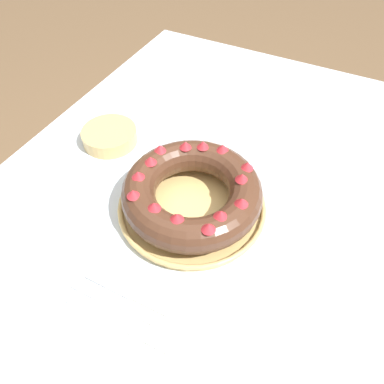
{
  "coord_description": "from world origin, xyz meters",
  "views": [
    {
      "loc": [
        -0.51,
        -0.24,
        1.4
      ],
      "look_at": [
        -0.03,
        0.01,
        0.79
      ],
      "focal_mm": 35.0,
      "sensor_mm": 36.0,
      "label": 1
    }
  ],
  "objects_px": {
    "bundt_cake": "(192,192)",
    "fork": "(113,302)",
    "napkin": "(224,128)",
    "serving_dish": "(192,206)",
    "serving_knife": "(118,324)",
    "cake_knife": "(133,296)",
    "side_bowl": "(110,136)"
  },
  "relations": [
    {
      "from": "bundt_cake",
      "to": "fork",
      "type": "height_order",
      "value": "bundt_cake"
    },
    {
      "from": "bundt_cake",
      "to": "napkin",
      "type": "relative_size",
      "value": 2.01
    },
    {
      "from": "serving_dish",
      "to": "napkin",
      "type": "relative_size",
      "value": 2.19
    },
    {
      "from": "serving_knife",
      "to": "napkin",
      "type": "relative_size",
      "value": 1.54
    },
    {
      "from": "serving_dish",
      "to": "cake_knife",
      "type": "xyz_separation_m",
      "value": [
        -0.24,
        0.0,
        -0.01
      ]
    },
    {
      "from": "serving_dish",
      "to": "cake_knife",
      "type": "height_order",
      "value": "serving_dish"
    },
    {
      "from": "fork",
      "to": "cake_knife",
      "type": "relative_size",
      "value": 1.13
    },
    {
      "from": "serving_knife",
      "to": "side_bowl",
      "type": "distance_m",
      "value": 0.52
    },
    {
      "from": "napkin",
      "to": "fork",
      "type": "bearing_deg",
      "value": -177.75
    },
    {
      "from": "serving_knife",
      "to": "cake_knife",
      "type": "height_order",
      "value": "same"
    },
    {
      "from": "fork",
      "to": "side_bowl",
      "type": "distance_m",
      "value": 0.47
    },
    {
      "from": "serving_dish",
      "to": "side_bowl",
      "type": "bearing_deg",
      "value": 69.78
    },
    {
      "from": "serving_dish",
      "to": "serving_knife",
      "type": "relative_size",
      "value": 1.42
    },
    {
      "from": "cake_knife",
      "to": "side_bowl",
      "type": "height_order",
      "value": "side_bowl"
    },
    {
      "from": "cake_knife",
      "to": "napkin",
      "type": "bearing_deg",
      "value": 4.19
    },
    {
      "from": "bundt_cake",
      "to": "side_bowl",
      "type": "xyz_separation_m",
      "value": [
        0.11,
        0.31,
        -0.04
      ]
    },
    {
      "from": "serving_dish",
      "to": "napkin",
      "type": "distance_m",
      "value": 0.31
    },
    {
      "from": "side_bowl",
      "to": "napkin",
      "type": "xyz_separation_m",
      "value": [
        0.19,
        -0.25,
        -0.02
      ]
    },
    {
      "from": "serving_dish",
      "to": "side_bowl",
      "type": "distance_m",
      "value": 0.33
    },
    {
      "from": "serving_dish",
      "to": "fork",
      "type": "xyz_separation_m",
      "value": [
        -0.27,
        0.03,
        -0.01
      ]
    },
    {
      "from": "cake_knife",
      "to": "napkin",
      "type": "height_order",
      "value": "cake_knife"
    },
    {
      "from": "fork",
      "to": "side_bowl",
      "type": "height_order",
      "value": "side_bowl"
    },
    {
      "from": "serving_knife",
      "to": "cake_knife",
      "type": "relative_size",
      "value": 1.23
    },
    {
      "from": "side_bowl",
      "to": "bundt_cake",
      "type": "bearing_deg",
      "value": -110.22
    },
    {
      "from": "serving_dish",
      "to": "side_bowl",
      "type": "xyz_separation_m",
      "value": [
        0.11,
        0.31,
        0.01
      ]
    },
    {
      "from": "fork",
      "to": "serving_knife",
      "type": "relative_size",
      "value": 0.92
    },
    {
      "from": "bundt_cake",
      "to": "serving_knife",
      "type": "relative_size",
      "value": 1.3
    },
    {
      "from": "side_bowl",
      "to": "napkin",
      "type": "height_order",
      "value": "side_bowl"
    },
    {
      "from": "cake_knife",
      "to": "serving_knife",
      "type": "bearing_deg",
      "value": -175.57
    },
    {
      "from": "napkin",
      "to": "cake_knife",
      "type": "bearing_deg",
      "value": -174.75
    },
    {
      "from": "serving_dish",
      "to": "bundt_cake",
      "type": "xyz_separation_m",
      "value": [
        0.0,
        0.0,
        0.05
      ]
    },
    {
      "from": "serving_dish",
      "to": "serving_knife",
      "type": "distance_m",
      "value": 0.3
    }
  ]
}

